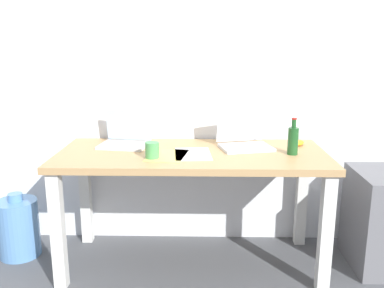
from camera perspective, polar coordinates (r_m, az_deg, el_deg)
ground_plane at (r=2.83m, az=-0.00°, el=-15.75°), size 8.00×8.00×0.00m
back_wall at (r=2.88m, az=0.19°, el=11.83°), size 5.20×0.08×2.60m
desk at (r=2.58m, az=-0.00°, el=-3.35°), size 1.63×0.71×0.74m
laptop_left at (r=2.74m, az=-9.04°, el=0.74°), size 0.33×0.28×0.22m
laptop_right at (r=2.68m, az=7.08°, el=0.64°), size 0.36×0.32×0.24m
beer_bottle at (r=2.55m, az=13.55°, el=0.54°), size 0.06×0.06×0.22m
computer_mouse at (r=2.80m, az=14.27°, el=0.15°), size 0.10×0.12×0.03m
coffee_mug at (r=2.41m, az=-5.43°, el=-0.87°), size 0.08×0.08×0.09m
paper_yellow_folder at (r=2.48m, az=-3.38°, el=-1.54°), size 0.25×0.33×0.00m
paper_sheet_center at (r=2.50m, az=0.11°, el=-1.36°), size 0.23×0.31×0.00m
water_cooler_jug at (r=3.06m, az=-22.50°, el=-10.44°), size 0.27×0.27×0.43m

